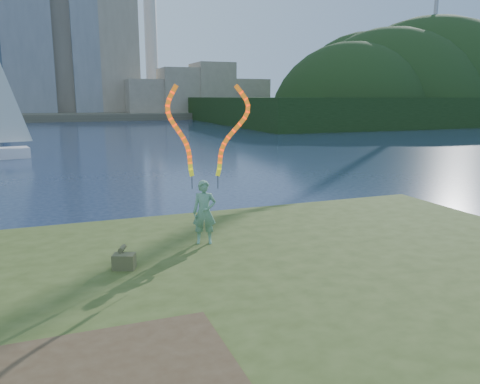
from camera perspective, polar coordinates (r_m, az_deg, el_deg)
name	(u,v)px	position (r m, az deg, el deg)	size (l,w,h in m)	color
ground	(209,309)	(9.45, -3.84, -14.06)	(320.00, 320.00, 0.00)	#1A2742
grassy_knoll	(254,352)	(7.38, 1.67, -18.91)	(20.00, 18.00, 0.80)	#39491A
far_shore	(73,114)	(103.25, -19.73, 8.91)	(320.00, 40.00, 1.20)	#514B3B
wooded_hill	(425,119)	(92.21, 21.67, 8.27)	(78.00, 50.00, 63.00)	black
woman_with_ribbons	(204,180)	(10.46, -4.38, 1.44)	(1.89, 0.65, 3.86)	#17683A
canvas_bag	(124,260)	(9.43, -13.96, -8.10)	(0.49, 0.55, 0.40)	#474829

